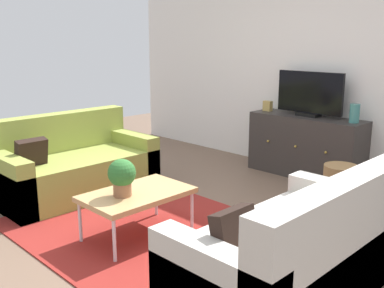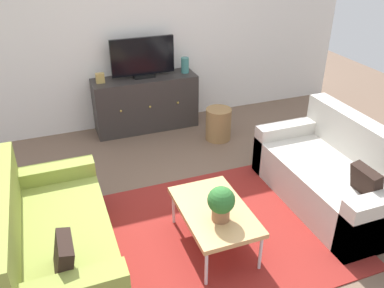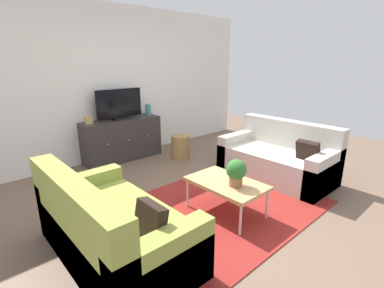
# 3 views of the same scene
# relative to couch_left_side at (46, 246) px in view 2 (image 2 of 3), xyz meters

# --- Properties ---
(ground_plane) EXTENTS (10.00, 10.00, 0.00)m
(ground_plane) POSITION_rel_couch_left_side_xyz_m (1.44, 0.10, -0.29)
(ground_plane) COLOR brown
(wall_back) EXTENTS (6.40, 0.12, 2.70)m
(wall_back) POSITION_rel_couch_left_side_xyz_m (1.44, 2.65, 1.06)
(wall_back) COLOR white
(wall_back) RESTS_ON ground_plane
(area_rug) EXTENTS (2.50, 1.90, 0.01)m
(area_rug) POSITION_rel_couch_left_side_xyz_m (1.44, -0.05, -0.28)
(area_rug) COLOR maroon
(area_rug) RESTS_ON ground_plane
(couch_left_side) EXTENTS (0.88, 1.66, 0.85)m
(couch_left_side) POSITION_rel_couch_left_side_xyz_m (0.00, 0.00, 0.00)
(couch_left_side) COLOR olive
(couch_left_side) RESTS_ON ground_plane
(couch_right_side) EXTENTS (0.88, 1.66, 0.85)m
(couch_right_side) POSITION_rel_couch_left_side_xyz_m (2.87, 0.00, 0.00)
(couch_right_side) COLOR beige
(couch_right_side) RESTS_ON ground_plane
(coffee_table) EXTENTS (0.57, 0.90, 0.41)m
(coffee_table) POSITION_rel_couch_left_side_xyz_m (1.41, -0.18, 0.09)
(coffee_table) COLOR tan
(coffee_table) RESTS_ON ground_plane
(potted_plant) EXTENTS (0.23, 0.23, 0.31)m
(potted_plant) POSITION_rel_couch_left_side_xyz_m (1.40, -0.33, 0.29)
(potted_plant) COLOR #936042
(potted_plant) RESTS_ON coffee_table
(tv_console) EXTENTS (1.41, 0.47, 0.75)m
(tv_console) POSITION_rel_couch_left_side_xyz_m (1.47, 2.37, 0.09)
(tv_console) COLOR #332D2B
(tv_console) RESTS_ON ground_plane
(flat_screen_tv) EXTENTS (0.86, 0.16, 0.54)m
(flat_screen_tv) POSITION_rel_couch_left_side_xyz_m (1.47, 2.39, 0.73)
(flat_screen_tv) COLOR black
(flat_screen_tv) RESTS_ON tv_console
(glass_vase) EXTENTS (0.11, 0.11, 0.21)m
(glass_vase) POSITION_rel_couch_left_side_xyz_m (2.06, 2.37, 0.57)
(glass_vase) COLOR teal
(glass_vase) RESTS_ON tv_console
(mantel_clock) EXTENTS (0.11, 0.07, 0.13)m
(mantel_clock) POSITION_rel_couch_left_side_xyz_m (0.89, 2.37, 0.53)
(mantel_clock) COLOR tan
(mantel_clock) RESTS_ON tv_console
(wicker_basket) EXTENTS (0.34, 0.34, 0.43)m
(wicker_basket) POSITION_rel_couch_left_side_xyz_m (2.29, 1.70, -0.07)
(wicker_basket) COLOR #9E7547
(wicker_basket) RESTS_ON ground_plane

